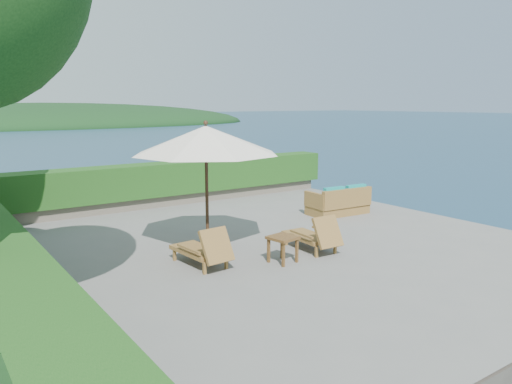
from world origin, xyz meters
TOP-DOWN VIEW (x-y plane):
  - ground at (0.00, 0.00)m, footprint 12.00×12.00m
  - foundation at (0.00, 0.00)m, footprint 12.00×12.00m
  - ocean at (0.00, 0.00)m, footprint 600.00×600.00m
  - offshore_island at (25.00, 140.00)m, footprint 126.00×57.60m
  - planter_wall_far at (0.00, 5.60)m, footprint 12.00×0.60m
  - hedge_far at (0.00, 5.60)m, footprint 12.40×0.90m
  - patio_umbrella at (-1.26, 0.42)m, footprint 3.62×3.62m
  - lounge_left at (-1.87, -0.48)m, footprint 0.75×1.53m
  - lounge_right at (0.64, -0.94)m, footprint 0.71×1.50m
  - side_table at (-0.42, -1.19)m, footprint 0.60×0.60m
  - wicker_loveseat at (3.69, 1.42)m, footprint 1.85×1.02m

SIDE VIEW (x-z plane):
  - offshore_island at x=25.00m, z-range -9.30..3.30m
  - ocean at x=0.00m, z-range -3.00..-3.00m
  - foundation at x=0.00m, z-range -3.05..-0.05m
  - ground at x=0.00m, z-range 0.00..0.00m
  - planter_wall_far at x=0.00m, z-range 0.00..0.36m
  - wicker_loveseat at x=3.69m, z-range -0.10..0.78m
  - lounge_right at x=0.64m, z-range -0.07..0.78m
  - lounge_left at x=-1.87m, z-range -0.07..0.78m
  - side_table at x=-0.42m, z-range 0.18..0.73m
  - hedge_far at x=0.00m, z-range 0.35..1.35m
  - patio_umbrella at x=-1.26m, z-range 0.99..3.84m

